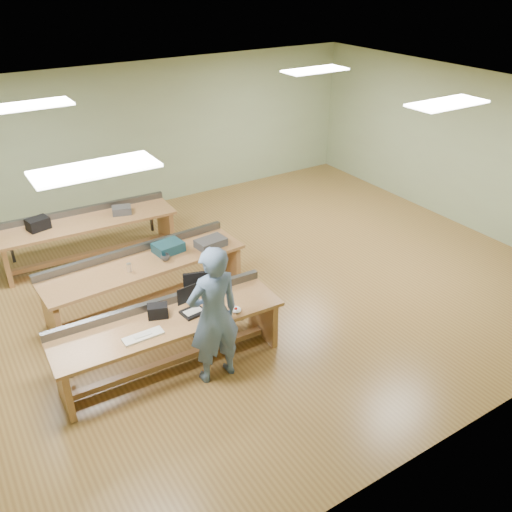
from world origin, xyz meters
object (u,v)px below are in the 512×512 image
at_px(workbench_back, 88,230).
at_px(laptop_base, 193,312).
at_px(mug, 165,257).
at_px(parts_bin_teal, 168,247).
at_px(parts_bin_grey, 211,243).
at_px(camera_bag, 158,311).
at_px(workbench_front, 169,331).
at_px(person, 214,315).
at_px(drinks_can, 129,268).
at_px(workbench_mid, 144,272).
at_px(task_chair, 200,310).

height_order(workbench_back, laptop_base, workbench_back).
bearing_deg(workbench_back, mug, -71.43).
height_order(parts_bin_teal, parts_bin_grey, parts_bin_teal).
xyz_separation_m(camera_bag, mug, (0.68, 1.30, -0.03)).
height_order(workbench_front, camera_bag, camera_bag).
distance_m(camera_bag, mug, 1.46).
relative_size(workbench_front, mug, 22.72).
xyz_separation_m(workbench_back, person, (0.39, -3.96, 0.38)).
bearing_deg(drinks_can, workbench_mid, 32.04).
relative_size(camera_bag, task_chair, 0.30).
bearing_deg(task_chair, person, -88.70).
xyz_separation_m(person, parts_bin_teal, (0.35, 2.12, -0.11)).
relative_size(parts_bin_teal, drinks_can, 3.38).
distance_m(parts_bin_grey, mug, 0.80).
bearing_deg(camera_bag, laptop_base, -2.15).
bearing_deg(parts_bin_teal, mug, -123.93).
relative_size(parts_bin_teal, parts_bin_grey, 0.93).
bearing_deg(laptop_base, person, -86.03).
distance_m(task_chair, parts_bin_teal, 1.21).
height_order(workbench_front, person, person).
bearing_deg(camera_bag, drinks_can, 106.05).
bearing_deg(laptop_base, workbench_front, 162.80).
distance_m(workbench_mid, person, 2.09).
bearing_deg(camera_bag, parts_bin_teal, 81.97).
xyz_separation_m(laptop_base, parts_bin_grey, (1.06, 1.51, 0.05)).
bearing_deg(person, camera_bag, -51.04).
distance_m(mug, drinks_can, 0.58).
bearing_deg(drinks_can, parts_bin_teal, 18.92).
bearing_deg(drinks_can, task_chair, -50.97).
height_order(workbench_mid, drinks_can, drinks_can).
relative_size(workbench_mid, laptop_base, 10.74).
bearing_deg(parts_bin_teal, laptop_base, -104.01).
height_order(workbench_back, drinks_can, drinks_can).
height_order(workbench_mid, mug, workbench_mid).
distance_m(person, laptop_base, 0.47).
bearing_deg(parts_bin_teal, parts_bin_grey, -16.71).
distance_m(laptop_base, parts_bin_grey, 1.85).
xyz_separation_m(laptop_base, camera_bag, (-0.41, 0.17, 0.07)).
distance_m(workbench_mid, camera_bag, 1.53).
xyz_separation_m(person, task_chair, (0.30, 1.03, -0.63)).
bearing_deg(camera_bag, task_chair, 49.27).
distance_m(workbench_mid, parts_bin_grey, 1.13).
distance_m(workbench_front, parts_bin_grey, 2.02).
distance_m(workbench_front, workbench_back, 3.47).
xyz_separation_m(mug, drinks_can, (-0.58, -0.02, 0.01)).
bearing_deg(mug, workbench_back, 105.59).
bearing_deg(drinks_can, workbench_front, -90.78).
height_order(task_chair, parts_bin_teal, parts_bin_teal).
height_order(person, parts_bin_grey, person).
xyz_separation_m(workbench_front, parts_bin_teal, (0.75, 1.64, 0.27)).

